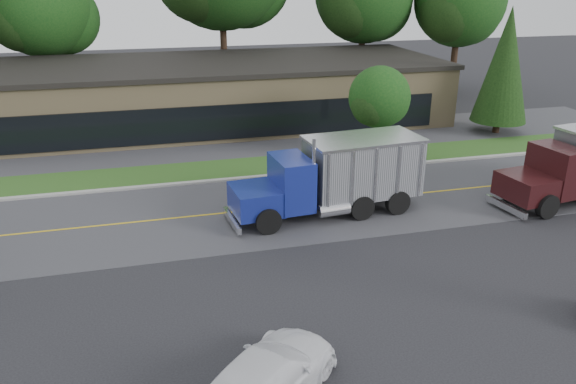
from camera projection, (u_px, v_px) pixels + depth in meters
name	position (u px, v px, depth m)	size (l,w,h in m)	color
ground	(264.00, 328.00, 17.19)	(140.00, 140.00, 0.00)	#2E2E33
road	(222.00, 214.00, 25.29)	(60.00, 8.00, 0.02)	#4F4F53
center_line	(222.00, 214.00, 25.29)	(60.00, 0.12, 0.01)	gold
curb	(210.00, 182.00, 29.07)	(60.00, 0.30, 0.12)	#9E9E99
grass_verge	(206.00, 171.00, 30.70)	(60.00, 3.40, 0.03)	#2B5E20
far_parking	(196.00, 146.00, 35.20)	(60.00, 7.00, 0.02)	#4F4F53
strip_mall	(214.00, 94.00, 40.34)	(32.00, 12.00, 4.00)	tan
tree_far_b	(42.00, 11.00, 42.89)	(8.11, 7.63, 11.56)	#382619
tree_far_e	(460.00, 5.00, 48.09)	(8.25, 7.76, 11.77)	#382619
evergreen_right	(505.00, 65.00, 36.42)	(3.62, 3.62, 8.23)	#382619
tree_verge	(380.00, 100.00, 31.85)	(3.72, 3.51, 5.31)	#382619
dump_truck_blue	(338.00, 174.00, 24.85)	(8.79, 3.34, 3.36)	black
rally_car	(266.00, 379.00, 13.96)	(2.02, 4.97, 1.44)	white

